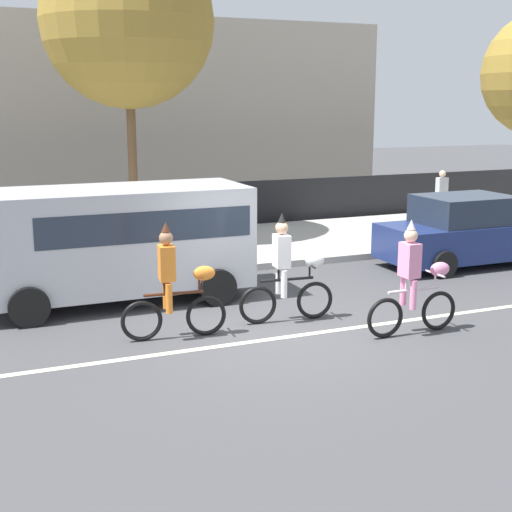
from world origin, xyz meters
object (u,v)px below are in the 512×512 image
parked_car_navy (466,232)px  pedestrian_onlooker (441,196)px  parade_cyclist_zebra (288,274)px  parked_van_silver (118,236)px  parade_cyclist_pink (414,284)px  parade_cyclist_orange (174,288)px

parked_car_navy → pedestrian_onlooker: size_ratio=2.53×
parade_cyclist_zebra → parked_car_navy: size_ratio=0.47×
parked_van_silver → parked_car_navy: (8.11, -0.04, -0.50)m
parade_cyclist_zebra → pedestrian_onlooker: bearing=38.8°
parade_cyclist_pink → parked_car_navy: 5.57m
parade_cyclist_zebra → parked_car_navy: 6.17m
pedestrian_onlooker → parade_cyclist_orange: bearing=-146.9°
parked_car_navy → parade_cyclist_pink: bearing=-137.1°
parked_car_navy → parade_cyclist_zebra: bearing=-157.4°
parade_cyclist_pink → pedestrian_onlooker: 10.19m
parade_cyclist_orange → parade_cyclist_pink: size_ratio=1.00×
parade_cyclist_orange → parked_car_navy: bearing=17.9°
parked_van_silver → parade_cyclist_pink: bearing=-43.5°
parade_cyclist_zebra → parked_car_navy: bearing=22.6°
parked_van_silver → pedestrian_onlooker: bearing=21.2°
parade_cyclist_pink → parked_van_silver: (-4.03, 3.83, 0.44)m
parade_cyclist_orange → parade_cyclist_zebra: (2.06, 0.13, 0.00)m
parade_cyclist_orange → pedestrian_onlooker: size_ratio=1.19×
parade_cyclist_zebra → parked_car_navy: parade_cyclist_zebra is taller
parade_cyclist_orange → pedestrian_onlooker: bearing=33.1°
parked_van_silver → parked_car_navy: bearing=-0.3°
parade_cyclist_orange → parked_van_silver: 2.60m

